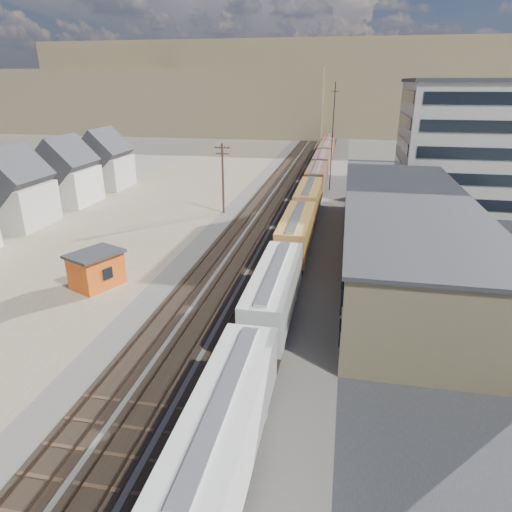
% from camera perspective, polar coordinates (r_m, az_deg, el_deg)
% --- Properties ---
extents(ground, '(300.00, 300.00, 0.00)m').
position_cam_1_polar(ground, '(28.60, -9.47, -18.53)').
color(ground, '#6B6356').
rests_on(ground, ground).
extents(ballast_bed, '(18.00, 200.00, 0.06)m').
position_cam_1_polar(ballast_bed, '(73.22, 4.07, 6.71)').
color(ballast_bed, '#4C4742').
rests_on(ballast_bed, ground).
extents(dirt_yard, '(24.00, 180.00, 0.03)m').
position_cam_1_polar(dirt_yard, '(69.24, -13.75, 5.30)').
color(dirt_yard, '#73684F').
rests_on(dirt_yard, ground).
extents(asphalt_lot, '(26.00, 120.00, 0.04)m').
position_cam_1_polar(asphalt_lot, '(59.84, 23.52, 1.66)').
color(asphalt_lot, '#232326').
rests_on(asphalt_lot, ground).
extents(rail_tracks, '(11.40, 200.00, 0.24)m').
position_cam_1_polar(rail_tracks, '(73.26, 3.64, 6.79)').
color(rail_tracks, black).
rests_on(rail_tracks, ground).
extents(freight_train, '(3.00, 119.74, 4.46)m').
position_cam_1_polar(freight_train, '(71.48, 7.11, 8.52)').
color(freight_train, black).
rests_on(freight_train, ground).
extents(warehouse, '(12.40, 40.40, 7.25)m').
position_cam_1_polar(warehouse, '(48.10, 18.25, 2.49)').
color(warehouse, tan).
rests_on(warehouse, ground).
extents(office_tower, '(22.60, 18.60, 18.45)m').
position_cam_1_polar(office_tower, '(78.34, 26.02, 12.52)').
color(office_tower, '#9E998E').
rests_on(office_tower, ground).
extents(utility_pole_north, '(2.20, 0.32, 10.00)m').
position_cam_1_polar(utility_pole_north, '(65.97, -4.16, 9.81)').
color(utility_pole_north, '#382619').
rests_on(utility_pole_north, ground).
extents(radio_mast, '(1.20, 0.16, 18.00)m').
position_cam_1_polar(radio_mast, '(80.98, 9.52, 14.40)').
color(radio_mast, black).
rests_on(radio_mast, ground).
extents(hills_north, '(265.00, 80.00, 32.00)m').
position_cam_1_polar(hills_north, '(188.59, 9.08, 19.58)').
color(hills_north, brown).
rests_on(hills_north, ground).
extents(maintenance_shed, '(5.12, 5.66, 3.38)m').
position_cam_1_polar(maintenance_shed, '(44.94, -19.33, -1.55)').
color(maintenance_shed, '#E25515').
rests_on(maintenance_shed, ground).
extents(parked_car_blue, '(5.50, 6.53, 1.66)m').
position_cam_1_polar(parked_car_blue, '(73.55, 24.61, 5.55)').
color(parked_car_blue, navy).
rests_on(parked_car_blue, ground).
extents(parked_car_far, '(2.75, 4.92, 1.58)m').
position_cam_1_polar(parked_car_far, '(65.41, 26.90, 3.39)').
color(parked_car_far, silver).
rests_on(parked_car_far, ground).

